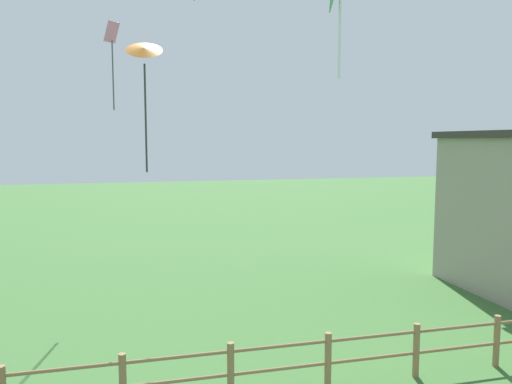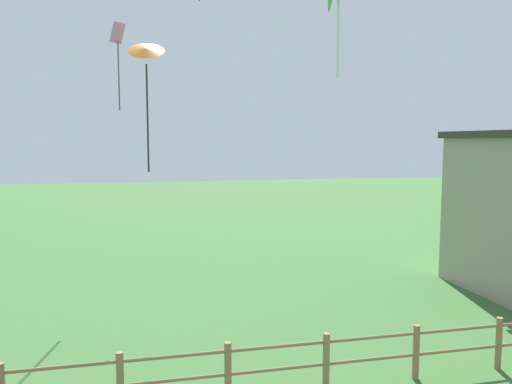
% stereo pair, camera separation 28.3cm
% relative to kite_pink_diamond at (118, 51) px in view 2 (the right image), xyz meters
% --- Properties ---
extents(wooden_fence, '(18.50, 0.14, 1.18)m').
position_rel_kite_pink_diamond_xyz_m(wooden_fence, '(3.34, -10.14, -7.68)').
color(wooden_fence, olive).
rests_on(wooden_fence, ground_plane).
extents(kite_pink_diamond, '(0.59, 0.60, 3.17)m').
position_rel_kite_pink_diamond_xyz_m(kite_pink_diamond, '(0.00, 0.00, 0.00)').
color(kite_pink_diamond, pink).
extents(kite_orange_delta, '(0.98, 0.87, 3.39)m').
position_rel_kite_pink_diamond_xyz_m(kite_orange_delta, '(0.93, -6.18, -1.15)').
color(kite_orange_delta, orange).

